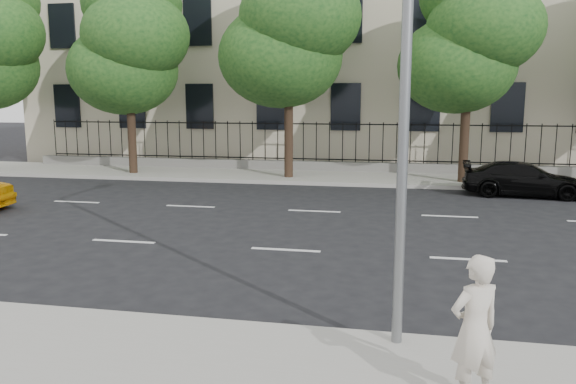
# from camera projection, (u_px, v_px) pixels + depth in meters

# --- Properties ---
(ground) EXTENTS (120.00, 120.00, 0.00)m
(ground) POSITION_uv_depth(u_px,v_px,m) (259.00, 286.00, 10.39)
(ground) COLOR black
(ground) RESTS_ON ground
(far_sidewalk) EXTENTS (60.00, 4.00, 0.15)m
(far_sidewalk) POSITION_uv_depth(u_px,v_px,m) (338.00, 177.00, 23.92)
(far_sidewalk) COLOR gray
(far_sidewalk) RESTS_ON ground
(lane_markings) EXTENTS (49.60, 4.62, 0.01)m
(lane_markings) POSITION_uv_depth(u_px,v_px,m) (302.00, 228.00, 14.98)
(lane_markings) COLOR silver
(lane_markings) RESTS_ON ground
(iron_fence) EXTENTS (30.00, 0.50, 2.20)m
(iron_fence) POSITION_uv_depth(u_px,v_px,m) (342.00, 160.00, 25.47)
(iron_fence) COLOR slate
(iron_fence) RESTS_ON far_sidewalk
(tree_b) EXTENTS (5.53, 5.12, 8.97)m
(tree_b) POSITION_uv_depth(u_px,v_px,m) (130.00, 41.00, 24.03)
(tree_b) COLOR #382619
(tree_b) RESTS_ON far_sidewalk
(tree_c) EXTENTS (5.89, 5.50, 9.80)m
(tree_c) POSITION_uv_depth(u_px,v_px,m) (290.00, 23.00, 22.62)
(tree_c) COLOR #382619
(tree_c) RESTS_ON far_sidewalk
(tree_d) EXTENTS (5.34, 4.94, 8.84)m
(tree_d) POSITION_uv_depth(u_px,v_px,m) (470.00, 34.00, 21.40)
(tree_d) COLOR #382619
(tree_d) RESTS_ON far_sidewalk
(black_sedan) EXTENTS (4.28, 2.05, 1.20)m
(black_sedan) POSITION_uv_depth(u_px,v_px,m) (523.00, 179.00, 19.70)
(black_sedan) COLOR black
(black_sedan) RESTS_ON ground
(woman_near) EXTENTS (0.73, 0.65, 1.67)m
(woman_near) POSITION_uv_depth(u_px,v_px,m) (474.00, 330.00, 6.01)
(woman_near) COLOR beige
(woman_near) RESTS_ON near_sidewalk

